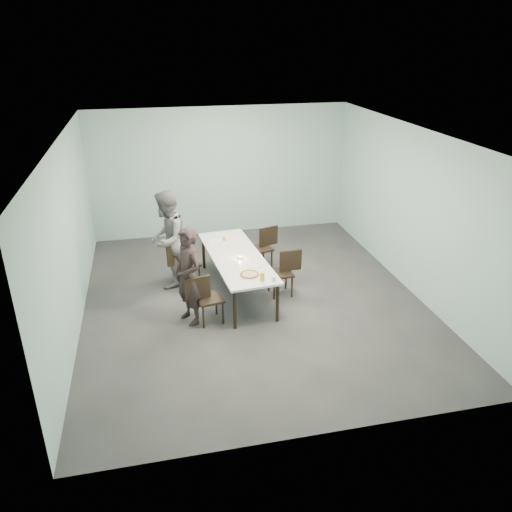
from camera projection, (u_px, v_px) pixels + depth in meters
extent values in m
plane|color=#333335|center=(252.00, 299.00, 9.19)|extent=(7.00, 7.00, 0.00)
cube|color=#9DC3C6|center=(221.00, 172.00, 11.70)|extent=(6.00, 0.02, 3.00)
cube|color=#9DC3C6|center=(319.00, 331.00, 5.46)|extent=(6.00, 0.02, 3.00)
cube|color=#9DC3C6|center=(69.00, 237.00, 7.98)|extent=(0.02, 7.00, 3.00)
cube|color=#9DC3C6|center=(411.00, 210.00, 9.18)|extent=(0.02, 7.00, 3.00)
cube|color=white|center=(252.00, 134.00, 7.97)|extent=(6.00, 7.00, 0.02)
cube|color=white|center=(236.00, 257.00, 9.14)|extent=(1.12, 2.67, 0.04)
cylinder|color=black|center=(235.00, 310.00, 8.13)|extent=(0.06, 0.06, 0.71)
cylinder|color=black|center=(204.00, 252.00, 10.26)|extent=(0.06, 0.06, 0.71)
cylinder|color=black|center=(277.00, 303.00, 8.34)|extent=(0.06, 0.06, 0.71)
cylinder|color=black|center=(238.00, 248.00, 10.46)|extent=(0.06, 0.06, 0.71)
cube|color=black|center=(210.00, 299.00, 8.31)|extent=(0.49, 0.49, 0.04)
cube|color=black|center=(198.00, 288.00, 8.15)|extent=(0.42, 0.11, 0.40)
cylinder|color=black|center=(203.00, 317.00, 8.20)|extent=(0.04, 0.04, 0.41)
cylinder|color=black|center=(197.00, 308.00, 8.49)|extent=(0.04, 0.04, 0.41)
cylinder|color=black|center=(223.00, 313.00, 8.32)|extent=(0.04, 0.04, 0.41)
cylinder|color=black|center=(216.00, 304.00, 8.61)|extent=(0.04, 0.04, 0.41)
cube|color=black|center=(187.00, 264.00, 9.57)|extent=(0.54, 0.54, 0.04)
cube|color=black|center=(177.00, 255.00, 9.38)|extent=(0.41, 0.18, 0.40)
cylinder|color=black|center=(184.00, 280.00, 9.45)|extent=(0.04, 0.04, 0.41)
cylinder|color=black|center=(176.00, 273.00, 9.71)|extent=(0.04, 0.04, 0.41)
cylinder|color=black|center=(200.00, 276.00, 9.62)|extent=(0.04, 0.04, 0.41)
cylinder|color=black|center=(192.00, 269.00, 9.88)|extent=(0.04, 0.04, 0.41)
cube|color=black|center=(281.00, 273.00, 9.19)|extent=(0.44, 0.44, 0.04)
cube|color=black|center=(291.00, 260.00, 9.14)|extent=(0.42, 0.06, 0.40)
cylinder|color=black|center=(286.00, 279.00, 9.48)|extent=(0.04, 0.04, 0.41)
cylinder|color=black|center=(292.00, 287.00, 9.18)|extent=(0.04, 0.04, 0.41)
cylinder|color=black|center=(269.00, 281.00, 9.39)|extent=(0.04, 0.04, 0.41)
cylinder|color=black|center=(274.00, 289.00, 9.10)|extent=(0.04, 0.04, 0.41)
cube|color=black|center=(260.00, 249.00, 10.25)|extent=(0.52, 0.52, 0.04)
cube|color=black|center=(269.00, 236.00, 10.24)|extent=(0.41, 0.16, 0.40)
cylinder|color=black|center=(263.00, 254.00, 10.55)|extent=(0.04, 0.04, 0.41)
cylinder|color=black|center=(272.00, 260.00, 10.28)|extent=(0.04, 0.04, 0.41)
cylinder|color=black|center=(249.00, 257.00, 10.40)|extent=(0.04, 0.04, 0.41)
cylinder|color=black|center=(257.00, 263.00, 10.13)|extent=(0.04, 0.04, 0.41)
imported|color=black|center=(188.00, 276.00, 8.16)|extent=(0.64, 0.73, 1.68)
imported|color=slate|center=(167.00, 239.00, 9.37)|extent=(0.98, 1.10, 1.88)
cylinder|color=white|center=(250.00, 275.00, 8.39)|extent=(0.34, 0.34, 0.01)
cylinder|color=#E4C381|center=(250.00, 274.00, 8.38)|extent=(0.30, 0.30, 0.01)
torus|color=brown|center=(250.00, 274.00, 8.38)|extent=(0.32, 0.32, 0.03)
cylinder|color=white|center=(256.00, 266.00, 8.71)|extent=(0.18, 0.18, 0.01)
cylinder|color=gold|center=(262.00, 277.00, 8.18)|extent=(0.08, 0.08, 0.15)
cylinder|color=silver|center=(274.00, 279.00, 8.18)|extent=(0.08, 0.08, 0.09)
cylinder|color=silver|center=(240.00, 258.00, 9.01)|extent=(0.06, 0.06, 0.03)
cylinder|color=orange|center=(240.00, 257.00, 9.00)|extent=(0.04, 0.04, 0.01)
cylinder|color=gold|center=(224.00, 239.00, 9.78)|extent=(0.07, 0.07, 0.08)
cube|color=silver|center=(216.00, 241.00, 9.78)|extent=(0.32, 0.24, 0.01)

